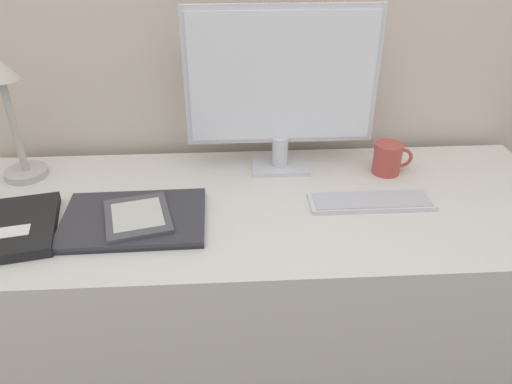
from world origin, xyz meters
The scene contains 8 objects.
desk centered at (0.00, 0.21, 0.37)m, with size 1.58×0.60×0.75m.
monitor centered at (0.07, 0.40, 1.00)m, with size 0.52×0.11×0.46m.
keyboard centered at (0.28, 0.20, 0.75)m, with size 0.32×0.10×0.01m.
laptop centered at (-0.31, 0.15, 0.76)m, with size 0.35×0.24×0.02m.
ereader centered at (-0.30, 0.14, 0.77)m, with size 0.19×0.21×0.01m.
desk_lamp centered at (-0.65, 0.40, 0.95)m, with size 0.12×0.12×0.34m.
notebook centered at (-0.60, 0.12, 0.76)m, with size 0.25×0.28×0.03m.
coffee_mug centered at (0.37, 0.36, 0.79)m, with size 0.11×0.08×0.09m.
Camera 1 is at (-0.08, -0.87, 1.44)m, focal length 35.00 mm.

